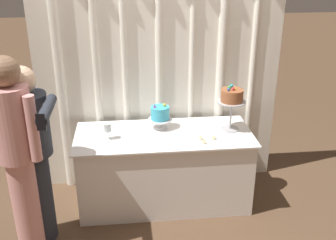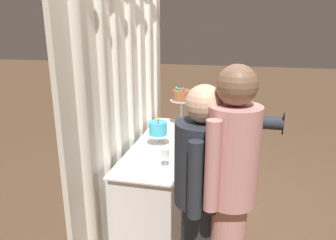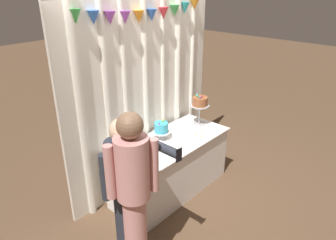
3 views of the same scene
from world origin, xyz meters
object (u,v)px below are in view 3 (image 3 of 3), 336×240
(cake_table, at_px, (170,166))
(guest_girl_blue_dress, at_px, (126,188))
(tealight_near_left, at_px, (201,137))
(tealight_near_right, at_px, (202,132))
(guest_man_pink_jacket, at_px, (133,191))
(wine_glass, at_px, (144,150))
(tealight_far_left, at_px, (195,135))
(cake_display_nearleft, at_px, (161,128))
(cake_display_nearright, at_px, (200,103))

(cake_table, bearing_deg, guest_girl_blue_dress, -158.74)
(tealight_near_left, xyz_separation_m, tealight_near_right, (0.11, 0.08, -0.00))
(guest_man_pink_jacket, bearing_deg, wine_glass, 39.94)
(tealight_far_left, relative_size, tealight_near_left, 0.84)
(cake_display_nearleft, distance_m, guest_girl_blue_dress, 1.26)
(cake_table, relative_size, guest_man_pink_jacket, 0.99)
(cake_display_nearleft, bearing_deg, cake_display_nearright, -8.93)
(cake_display_nearright, relative_size, tealight_near_right, 9.59)
(cake_table, xyz_separation_m, tealight_far_left, (0.33, -0.15, 0.39))
(cake_display_nearleft, height_order, cake_display_nearright, cake_display_nearright)
(cake_display_nearright, xyz_separation_m, wine_glass, (-1.18, -0.09, -0.21))
(tealight_far_left, bearing_deg, cake_table, 154.77)
(guest_girl_blue_dress, bearing_deg, tealight_near_left, 7.74)
(wine_glass, distance_m, tealight_near_left, 0.90)
(cake_display_nearright, bearing_deg, guest_girl_blue_dress, -165.13)
(cake_table, height_order, tealight_near_right, tealight_near_right)
(tealight_far_left, xyz_separation_m, guest_man_pink_jacket, (-1.52, -0.46, 0.19))
(cake_display_nearright, relative_size, tealight_near_left, 9.31)
(wine_glass, xyz_separation_m, guest_girl_blue_dress, (-0.61, -0.39, -0.00))
(cake_display_nearright, distance_m, tealight_far_left, 0.49)
(wine_glass, distance_m, guest_man_pink_jacket, 0.88)
(cake_display_nearright, xyz_separation_m, guest_girl_blue_dress, (-1.79, -0.48, -0.21))
(wine_glass, distance_m, tealight_near_right, 0.99)
(cake_display_nearleft, bearing_deg, cake_table, -80.72)
(wine_glass, height_order, guest_man_pink_jacket, guest_man_pink_jacket)
(cake_display_nearleft, xyz_separation_m, guest_man_pink_jacket, (-1.17, -0.75, 0.06))
(tealight_far_left, relative_size, guest_man_pink_jacket, 0.02)
(tealight_near_left, bearing_deg, tealight_near_right, 34.91)
(cake_display_nearright, relative_size, guest_man_pink_jacket, 0.26)
(cake_display_nearright, distance_m, wine_glass, 1.20)
(cake_display_nearright, height_order, guest_girl_blue_dress, guest_girl_blue_dress)
(cake_display_nearleft, distance_m, guest_man_pink_jacket, 1.40)
(cake_table, distance_m, cake_display_nearleft, 0.54)
(tealight_near_right, bearing_deg, cake_display_nearleft, 147.21)
(wine_glass, bearing_deg, guest_man_pink_jacket, -140.06)
(tealight_near_left, bearing_deg, cake_display_nearright, 41.38)
(cake_display_nearleft, xyz_separation_m, tealight_far_left, (0.35, -0.29, -0.13))
(tealight_far_left, height_order, tealight_near_right, same)
(wine_glass, xyz_separation_m, tealight_near_left, (0.87, -0.19, -0.10))
(wine_glass, relative_size, tealight_near_right, 3.42)
(wine_glass, relative_size, tealight_far_left, 3.93)
(cake_table, relative_size, wine_glass, 10.66)
(tealight_far_left, relative_size, tealight_near_right, 0.87)
(cake_display_nearleft, bearing_deg, tealight_near_right, -32.79)
(cake_display_nearleft, distance_m, tealight_near_left, 0.54)
(cake_display_nearright, xyz_separation_m, guest_man_pink_jacket, (-1.85, -0.65, -0.12))
(guest_girl_blue_dress, bearing_deg, cake_display_nearleft, 27.59)
(guest_girl_blue_dress, bearing_deg, cake_display_nearright, 14.87)
(tealight_near_right, bearing_deg, cake_table, 159.86)
(wine_glass, height_order, tealight_near_right, wine_glass)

